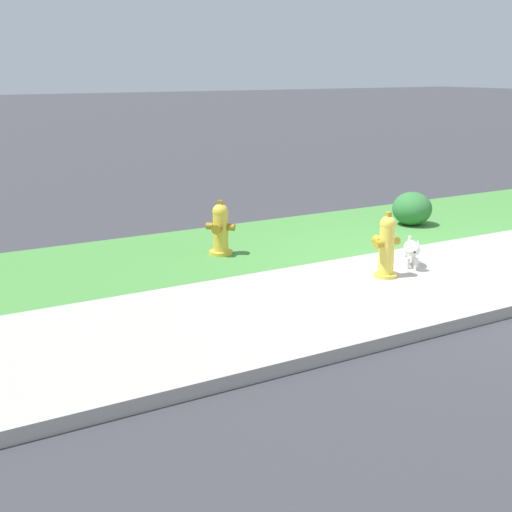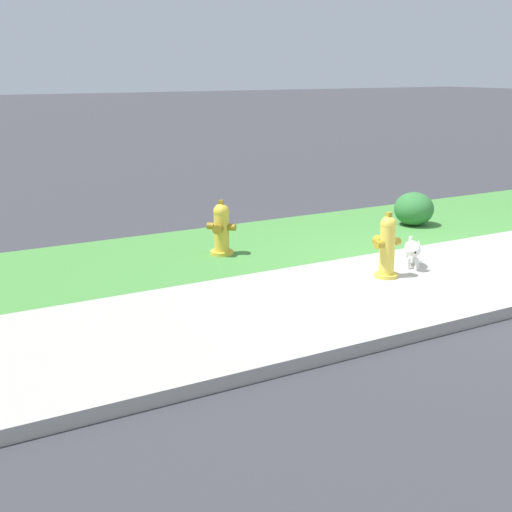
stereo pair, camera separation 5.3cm
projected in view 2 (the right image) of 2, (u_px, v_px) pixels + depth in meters
name	position (u px, v px, depth m)	size (l,w,h in m)	color
ground_plane	(474.00, 271.00, 8.52)	(120.00, 120.00, 0.00)	#38383D
sidewalk_pavement	(474.00, 270.00, 8.52)	(18.00, 2.43, 0.01)	#ADA89E
grass_verge	(347.00, 231.00, 10.58)	(18.00, 2.52, 0.01)	#47893D
fire_hydrant_mid_block	(387.00, 246.00, 8.14)	(0.36, 0.33, 0.77)	yellow
fire_hydrant_far_end	(221.00, 229.00, 9.16)	(0.35, 0.35, 0.72)	gold
small_white_dog	(413.00, 250.00, 8.56)	(0.37, 0.44, 0.40)	white
shrub_bush_mid_verge	(414.00, 209.00, 10.89)	(0.60, 0.60, 0.51)	#337538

